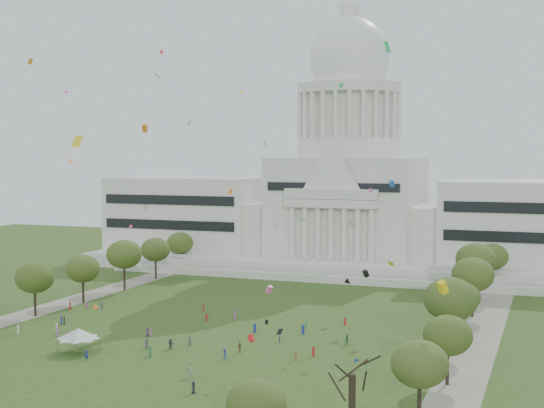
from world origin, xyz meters
The scene contains 32 objects.
ground centered at (0.00, 0.00, 0.00)m, with size 400.00×400.00×0.00m, color #2B4717.
capitol centered at (0.00, 113.59, 22.30)m, with size 160.00×64.50×91.30m.
path_left centered at (-48.00, 30.00, 0.02)m, with size 8.00×160.00×0.04m, color gray.
path_right centered at (48.00, 30.00, 0.02)m, with size 8.00×160.00×0.04m, color gray.
row_tree_r_0 centered at (44.94, -19.59, 7.75)m, with size 7.67×7.67×10.91m.
row_tree_r_1 centered at (46.22, -1.75, 7.66)m, with size 7.58×7.58×10.78m.
row_tree_l_2 centered at (-45.04, 17.30, 8.51)m, with size 8.42×8.42×11.97m.
row_tree_r_2 centered at (44.17, 17.44, 9.66)m, with size 9.55×9.55×13.58m.
row_tree_l_3 centered at (-44.09, 33.92, 8.21)m, with size 8.12×8.12×11.55m.
row_tree_r_3 centered at (44.40, 34.48, 7.08)m, with size 7.01×7.01×9.98m.
row_tree_l_4 centered at (-44.08, 52.42, 9.39)m, with size 9.29×9.29×13.21m.
row_tree_r_4 centered at (44.76, 50.04, 9.29)m, with size 9.19×9.19×13.06m.
row_tree_l_5 centered at (-45.22, 71.01, 8.42)m, with size 8.33×8.33×11.85m.
row_tree_r_5 centered at (43.49, 70.19, 9.93)m, with size 9.82×9.82×13.96m.
row_tree_l_6 centered at (-46.87, 89.14, 8.27)m, with size 8.19×8.19×11.64m.
row_tree_r_6 centered at (45.96, 88.13, 8.51)m, with size 8.42×8.42×11.97m.
near_tree_1 centered at (30.00, -40.00, 7.00)m, with size 6.93×6.93×9.86m.
big_bare_tree centered at (38.00, -28.00, 8.67)m, with size 6.00×5.00×12.80m.
event_tent centered at (-18.14, -5.14, 3.41)m, with size 10.37×10.37×4.40m.
person_0 centered at (39.09, 6.33, 0.96)m, with size 0.94×0.61×1.93m, color #33723F.
person_2 centered at (25.58, 16.49, 0.98)m, with size 0.95×0.59×1.96m, color #33723F.
person_3 centered at (8.31, -0.48, 0.94)m, with size 1.21×0.63×1.88m, color navy.
person_4 centered at (8.83, 4.96, 0.98)m, with size 1.15×0.63×1.97m, color olive.
person_5 centered at (-3.72, 2.40, 0.98)m, with size 1.82×0.72×1.97m, color #4C4C51.
person_6 centered at (11.67, -19.22, 0.92)m, with size 0.90×0.59×1.84m, color #26262B.
person_7 centered at (-13.69, -9.35, 0.95)m, with size 0.69×0.51×1.90m, color navy.
person_8 centered at (-12.54, 9.58, 0.89)m, with size 0.86×0.53×1.78m, color #994C8C.
person_9 centered at (20.19, 2.85, 0.95)m, with size 1.23×0.63×1.90m, color olive.
person_10 centered at (13.25, 13.75, 0.71)m, with size 0.83×0.45×1.42m, color #994C8C.
person_11 centered at (7.72, -12.54, 0.92)m, with size 1.71×0.68×1.85m, color silver.
distant_crowd centered at (-14.29, 14.06, 0.86)m, with size 64.57×39.20×1.89m.
kite_swarm centered at (1.62, 9.72, 28.29)m, with size 89.21×97.94×52.75m.
Camera 1 is at (61.06, -117.91, 35.02)m, focal length 50.00 mm.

